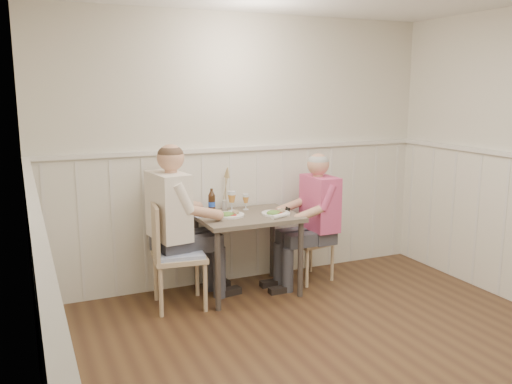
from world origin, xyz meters
TOP-DOWN VIEW (x-y plane):
  - ground_plane at (0.00, 0.00)m, footprint 4.50×4.50m
  - room_shell at (0.00, 0.00)m, footprint 4.04×4.54m
  - wainscot at (0.00, 0.69)m, footprint 4.00×4.49m
  - dining_table at (-0.13, 1.84)m, footprint 0.90×0.70m
  - chair_right at (0.62, 1.92)m, footprint 0.45×0.45m
  - chair_left at (-0.86, 1.78)m, footprint 0.49×0.49m
  - man_in_pink at (0.58, 1.79)m, footprint 0.61×0.42m
  - diner_cream at (-0.82, 1.87)m, footprint 0.72×0.50m
  - plate_man at (0.11, 1.74)m, footprint 0.27×0.27m
  - plate_diner at (-0.31, 1.85)m, footprint 0.27×0.27m
  - beer_glass_a at (-0.06, 2.04)m, footprint 0.06×0.06m
  - beer_glass_b at (-0.20, 2.04)m, footprint 0.08×0.08m
  - beer_bottle at (-0.41, 2.02)m, footprint 0.07×0.07m
  - rolled_napkin at (0.09, 1.61)m, footprint 0.18×0.10m
  - grass_vase at (-0.24, 2.15)m, footprint 0.05×0.05m
  - gingham_mat at (-0.47, 2.03)m, footprint 0.32×0.27m

SIDE VIEW (x-z plane):
  - ground_plane at x=0.00m, z-range 0.00..0.00m
  - chair_right at x=0.62m, z-range 0.03..0.84m
  - chair_left at x=-0.86m, z-range 0.04..0.98m
  - man_in_pink at x=0.58m, z-range -0.11..1.21m
  - diner_cream at x=-0.82m, z-range -0.12..1.34m
  - dining_table at x=-0.13m, z-range 0.27..1.02m
  - wainscot at x=0.00m, z-range 0.02..1.36m
  - gingham_mat at x=-0.47m, z-range 0.75..0.76m
  - rolled_napkin at x=0.09m, z-range 0.75..0.79m
  - plate_diner at x=-0.31m, z-range 0.74..0.80m
  - plate_man at x=0.11m, z-range 0.74..0.81m
  - beer_glass_a at x=-0.06m, z-range 0.78..0.93m
  - beer_bottle at x=-0.41m, z-range 0.74..0.98m
  - beer_glass_b at x=-0.20m, z-range 0.78..0.98m
  - grass_vase at x=-0.24m, z-range 0.73..1.16m
  - room_shell at x=0.00m, z-range 0.22..2.82m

